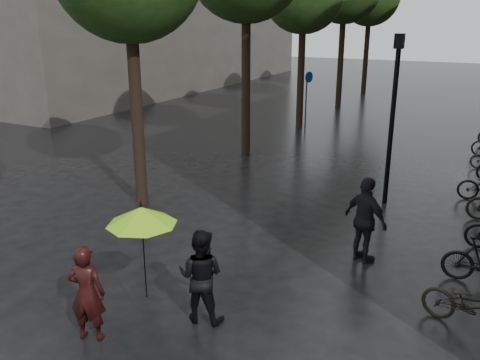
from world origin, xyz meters
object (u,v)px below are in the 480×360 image
Objects in this scene: lamp_post at (394,104)px; person_burgundy at (87,293)px; person_black at (201,276)px; pedestrian_walking at (366,220)px.

person_burgundy is at bearing -108.73° from lamp_post.
person_black is 3.91m from pedestrian_walking.
person_black reaches higher than person_burgundy.
person_burgundy is 5.69m from pedestrian_walking.
pedestrian_walking is 4.18m from lamp_post.
lamp_post reaches higher than pedestrian_walking.
person_black is at bearing 89.79° from pedestrian_walking.
person_black is 7.59m from lamp_post.
lamp_post is (2.86, 8.45, 1.94)m from person_burgundy.
person_burgundy is at bearing 33.00° from person_black.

